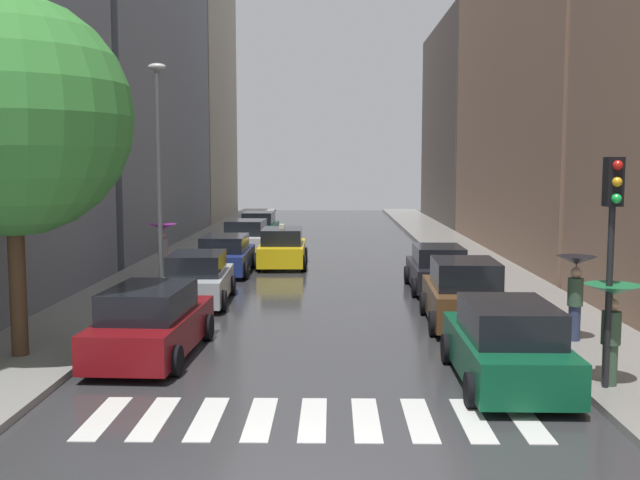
{
  "coord_description": "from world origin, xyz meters",
  "views": [
    {
      "loc": [
        0.32,
        -9.32,
        4.32
      ],
      "look_at": [
        -0.18,
        20.27,
        1.28
      ],
      "focal_mm": 41.57,
      "sensor_mm": 36.0,
      "label": 1
    }
  ],
  "objects_px": {
    "parked_car_right_second": "(464,295)",
    "pedestrian_far_side": "(576,281)",
    "parked_car_left_third": "(225,255)",
    "street_tree_left": "(11,117)",
    "lamp_post_left": "(159,160)",
    "parked_car_left_fifth": "(259,227)",
    "parked_car_left_fourth": "(247,239)",
    "pedestrian_by_kerb": "(612,311)",
    "pedestrian_foreground": "(163,238)",
    "taxi_midroad": "(282,248)",
    "parked_car_left_second": "(198,279)",
    "traffic_light_right_corner": "(612,221)",
    "parked_car_right_nearest": "(506,346)",
    "parked_car_right_third": "(438,269)",
    "parked_car_left_nearest": "(152,323)"
  },
  "relations": [
    {
      "from": "traffic_light_right_corner",
      "to": "pedestrian_far_side",
      "type": "bearing_deg",
      "value": 80.68
    },
    {
      "from": "parked_car_left_third",
      "to": "pedestrian_far_side",
      "type": "height_order",
      "value": "pedestrian_far_side"
    },
    {
      "from": "pedestrian_far_side",
      "to": "lamp_post_left",
      "type": "relative_size",
      "value": 0.27
    },
    {
      "from": "parked_car_left_nearest",
      "to": "parked_car_right_second",
      "type": "distance_m",
      "value": 8.3
    },
    {
      "from": "street_tree_left",
      "to": "parked_car_left_second",
      "type": "bearing_deg",
      "value": 68.79
    },
    {
      "from": "parked_car_left_fourth",
      "to": "parked_car_right_third",
      "type": "height_order",
      "value": "parked_car_left_fourth"
    },
    {
      "from": "parked_car_left_nearest",
      "to": "pedestrian_far_side",
      "type": "relative_size",
      "value": 2.37
    },
    {
      "from": "parked_car_left_second",
      "to": "pedestrian_far_side",
      "type": "distance_m",
      "value": 11.29
    },
    {
      "from": "pedestrian_foreground",
      "to": "pedestrian_by_kerb",
      "type": "distance_m",
      "value": 17.33
    },
    {
      "from": "parked_car_left_third",
      "to": "parked_car_right_nearest",
      "type": "xyz_separation_m",
      "value": [
        7.66,
        -14.71,
        0.05
      ]
    },
    {
      "from": "parked_car_right_nearest",
      "to": "traffic_light_right_corner",
      "type": "relative_size",
      "value": 1.05
    },
    {
      "from": "taxi_midroad",
      "to": "pedestrian_foreground",
      "type": "height_order",
      "value": "pedestrian_foreground"
    },
    {
      "from": "taxi_midroad",
      "to": "parked_car_left_third",
      "type": "bearing_deg",
      "value": 133.81
    },
    {
      "from": "parked_car_left_fourth",
      "to": "parked_car_left_fifth",
      "type": "distance_m",
      "value": 6.77
    },
    {
      "from": "parked_car_left_second",
      "to": "parked_car_left_fifth",
      "type": "height_order",
      "value": "parked_car_left_fifth"
    },
    {
      "from": "parked_car_left_fourth",
      "to": "pedestrian_by_kerb",
      "type": "relative_size",
      "value": 2.2
    },
    {
      "from": "parked_car_left_second",
      "to": "traffic_light_right_corner",
      "type": "bearing_deg",
      "value": -136.64
    },
    {
      "from": "parked_car_left_third",
      "to": "parked_car_left_fifth",
      "type": "xyz_separation_m",
      "value": [
        0.09,
        12.54,
        0.05
      ]
    },
    {
      "from": "parked_car_right_second",
      "to": "street_tree_left",
      "type": "relative_size",
      "value": 0.53
    },
    {
      "from": "parked_car_left_nearest",
      "to": "parked_car_left_fourth",
      "type": "distance_m",
      "value": 18.5
    },
    {
      "from": "parked_car_left_fifth",
      "to": "taxi_midroad",
      "type": "relative_size",
      "value": 0.99
    },
    {
      "from": "parked_car_left_second",
      "to": "parked_car_left_fourth",
      "type": "distance_m",
      "value": 12.09
    },
    {
      "from": "parked_car_left_nearest",
      "to": "parked_car_left_fifth",
      "type": "xyz_separation_m",
      "value": [
        -0.08,
        25.27,
        0.01
      ]
    },
    {
      "from": "parked_car_left_fourth",
      "to": "lamp_post_left",
      "type": "bearing_deg",
      "value": 171.43
    },
    {
      "from": "parked_car_right_second",
      "to": "parked_car_right_third",
      "type": "xyz_separation_m",
      "value": [
        0.08,
        5.53,
        -0.1
      ]
    },
    {
      "from": "pedestrian_by_kerb",
      "to": "street_tree_left",
      "type": "xyz_separation_m",
      "value": [
        -12.1,
        2.02,
        3.75
      ]
    },
    {
      "from": "parked_car_left_second",
      "to": "parked_car_left_fifth",
      "type": "bearing_deg",
      "value": -2.47
    },
    {
      "from": "parked_car_left_third",
      "to": "lamp_post_left",
      "type": "xyz_separation_m",
      "value": [
        -1.64,
        -3.95,
        3.73
      ]
    },
    {
      "from": "pedestrian_by_kerb",
      "to": "pedestrian_far_side",
      "type": "relative_size",
      "value": 0.96
    },
    {
      "from": "parked_car_left_third",
      "to": "parked_car_right_nearest",
      "type": "height_order",
      "value": "parked_car_right_nearest"
    },
    {
      "from": "parked_car_left_second",
      "to": "parked_car_left_third",
      "type": "xyz_separation_m",
      "value": [
        -0.06,
        6.32,
        -0.03
      ]
    },
    {
      "from": "parked_car_left_fourth",
      "to": "parked_car_right_third",
      "type": "relative_size",
      "value": 1.01
    },
    {
      "from": "street_tree_left",
      "to": "parked_car_right_second",
      "type": "bearing_deg",
      "value": 20.26
    },
    {
      "from": "taxi_midroad",
      "to": "parked_car_right_nearest",
      "type": "bearing_deg",
      "value": -162.64
    },
    {
      "from": "parked_car_right_nearest",
      "to": "parked_car_right_second",
      "type": "bearing_deg",
      "value": -0.72
    },
    {
      "from": "pedestrian_foreground",
      "to": "lamp_post_left",
      "type": "bearing_deg",
      "value": -57.88
    },
    {
      "from": "parked_car_right_nearest",
      "to": "parked_car_left_fifth",
      "type": "bearing_deg",
      "value": 15.94
    },
    {
      "from": "parked_car_left_third",
      "to": "taxi_midroad",
      "type": "distance_m",
      "value": 2.97
    },
    {
      "from": "parked_car_left_third",
      "to": "parked_car_right_second",
      "type": "distance_m",
      "value": 12.17
    },
    {
      "from": "parked_car_left_third",
      "to": "traffic_light_right_corner",
      "type": "bearing_deg",
      "value": -148.88
    },
    {
      "from": "parked_car_left_second",
      "to": "parked_car_right_third",
      "type": "height_order",
      "value": "parked_car_left_second"
    },
    {
      "from": "pedestrian_by_kerb",
      "to": "traffic_light_right_corner",
      "type": "relative_size",
      "value": 0.45
    },
    {
      "from": "parked_car_left_fifth",
      "to": "pedestrian_by_kerb",
      "type": "distance_m",
      "value": 29.32
    },
    {
      "from": "parked_car_left_nearest",
      "to": "pedestrian_far_side",
      "type": "height_order",
      "value": "pedestrian_far_side"
    },
    {
      "from": "traffic_light_right_corner",
      "to": "parked_car_left_fifth",
      "type": "bearing_deg",
      "value": 108.36
    },
    {
      "from": "parked_car_left_second",
      "to": "parked_car_right_third",
      "type": "relative_size",
      "value": 1.05
    },
    {
      "from": "parked_car_left_fifth",
      "to": "pedestrian_foreground",
      "type": "bearing_deg",
      "value": 173.17
    },
    {
      "from": "parked_car_left_second",
      "to": "pedestrian_foreground",
      "type": "distance_m",
      "value": 4.66
    },
    {
      "from": "parked_car_right_second",
      "to": "pedestrian_far_side",
      "type": "distance_m",
      "value": 3.26
    },
    {
      "from": "traffic_light_right_corner",
      "to": "parked_car_left_third",
      "type": "bearing_deg",
      "value": 121.33
    }
  ]
}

